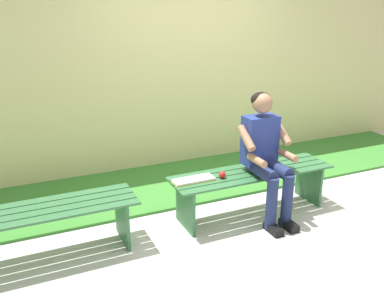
% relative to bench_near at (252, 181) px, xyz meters
% --- Properties ---
extents(ground_plane, '(10.00, 7.00, 0.04)m').
position_rel_bench_near_xyz_m(ground_plane, '(1.06, 1.00, -0.38)').
color(ground_plane, beige).
extents(grass_strip, '(9.00, 2.09, 0.03)m').
position_rel_bench_near_xyz_m(grass_strip, '(1.06, -1.42, -0.34)').
color(grass_strip, '#387A2D').
rests_on(grass_strip, ground).
extents(brick_wall, '(9.50, 0.24, 2.37)m').
position_rel_bench_near_xyz_m(brick_wall, '(0.50, -1.79, 0.83)').
color(brick_wall, '#D1C684').
rests_on(brick_wall, ground).
extents(bench_near, '(1.75, 0.48, 0.47)m').
position_rel_bench_near_xyz_m(bench_near, '(0.00, 0.00, 0.00)').
color(bench_near, '#2D6038').
rests_on(bench_near, ground).
extents(bench_far, '(1.74, 0.48, 0.47)m').
position_rel_bench_near_xyz_m(bench_far, '(2.12, 0.00, -0.00)').
color(bench_far, '#2D6038').
rests_on(bench_far, ground).
extents(person_seated, '(0.50, 0.69, 1.28)m').
position_rel_bench_near_xyz_m(person_seated, '(-0.08, 0.10, 0.35)').
color(person_seated, navy).
rests_on(person_seated, ground).
extents(apple, '(0.07, 0.07, 0.07)m').
position_rel_bench_near_xyz_m(apple, '(0.37, 0.03, 0.15)').
color(apple, red).
rests_on(apple, bench_near).
extents(book_open, '(0.41, 0.16, 0.02)m').
position_rel_bench_near_xyz_m(book_open, '(0.65, -0.02, 0.12)').
color(book_open, white).
rests_on(book_open, bench_near).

